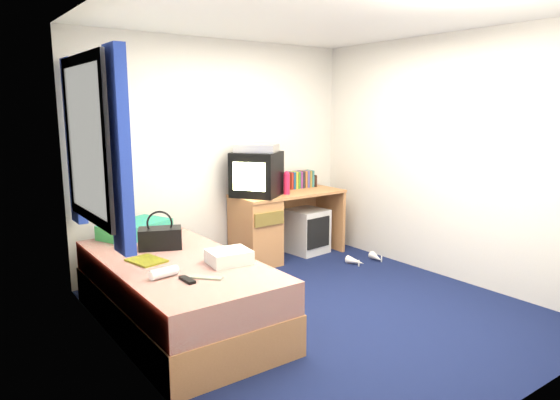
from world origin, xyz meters
TOP-DOWN VIEW (x-y plane):
  - ground at (0.00, 0.00)m, footprint 3.40×3.40m
  - room_shell at (0.00, 0.00)m, footprint 3.40×3.40m
  - bed at (-1.10, 0.45)m, footprint 1.01×2.00m
  - pillow at (-1.10, 1.32)m, footprint 0.69×0.58m
  - desk at (0.44, 1.44)m, footprint 1.30×0.55m
  - storage_cube at (1.00, 1.43)m, footprint 0.45×0.45m
  - crt_tv at (0.30, 1.44)m, footprint 0.64×0.65m
  - vcr at (0.31, 1.44)m, footprint 0.52×0.53m
  - book_row at (1.03, 1.60)m, footprint 0.34×0.13m
  - picture_frame at (1.24, 1.59)m, footprint 0.04×0.12m
  - pink_water_bottle at (0.63, 1.33)m, footprint 0.09×0.09m
  - aerosol_can at (0.60, 1.45)m, footprint 0.05×0.05m
  - handbag at (-1.08, 0.80)m, footprint 0.40×0.32m
  - towel at (-0.82, 0.11)m, footprint 0.33×0.29m
  - magazine at (-1.31, 0.52)m, footprint 0.27×0.32m
  - water_bottle at (-1.34, 0.10)m, footprint 0.21×0.09m
  - colour_swatch_fan at (-1.12, -0.09)m, footprint 0.19×0.20m
  - remote_control at (-1.25, -0.07)m, footprint 0.06×0.16m
  - window_assembly at (-1.55, 0.90)m, footprint 0.11×1.42m
  - white_heels at (1.26, 0.70)m, footprint 0.43×0.27m

SIDE VIEW (x-z plane):
  - ground at x=0.00m, z-range 0.00..0.00m
  - white_heels at x=1.26m, z-range -0.01..0.09m
  - storage_cube at x=1.00m, z-range 0.00..0.52m
  - bed at x=-1.10m, z-range 0.00..0.54m
  - desk at x=0.44m, z-range 0.03..0.78m
  - colour_swatch_fan at x=-1.12m, z-range 0.54..0.55m
  - magazine at x=-1.31m, z-range 0.54..0.55m
  - remote_control at x=-1.25m, z-range 0.54..0.56m
  - water_bottle at x=-1.34m, z-range 0.54..0.61m
  - towel at x=-0.82m, z-range 0.54..0.64m
  - pillow at x=-1.10m, z-range 0.54..0.67m
  - handbag at x=-1.08m, z-range 0.47..0.79m
  - picture_frame at x=1.24m, z-range 0.75..0.89m
  - aerosol_can at x=0.60m, z-range 0.75..0.94m
  - book_row at x=1.03m, z-range 0.75..0.95m
  - pink_water_bottle at x=0.63m, z-range 0.75..0.98m
  - crt_tv at x=0.30m, z-range 0.75..1.23m
  - vcr at x=0.31m, z-range 1.23..1.31m
  - window_assembly at x=-1.55m, z-range 0.72..2.12m
  - room_shell at x=0.00m, z-range -0.25..3.15m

